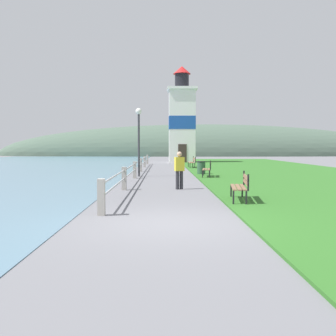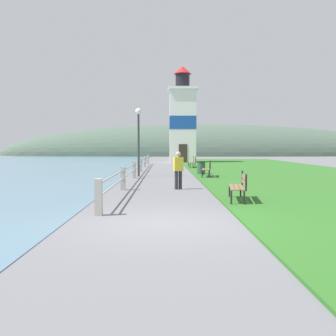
% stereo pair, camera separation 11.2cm
% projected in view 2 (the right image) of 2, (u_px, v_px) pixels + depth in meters
% --- Properties ---
extents(ground_plane, '(160.00, 160.00, 0.00)m').
position_uv_depth(ground_plane, '(164.00, 223.00, 8.48)').
color(ground_plane, slate).
extents(grass_verge, '(12.00, 50.63, 0.06)m').
position_uv_depth(grass_verge, '(279.00, 172.00, 25.39)').
color(grass_verge, '#2D6623').
rests_on(grass_verge, ground_plane).
extents(seawall_railing, '(0.18, 27.87, 0.93)m').
position_uv_depth(seawall_railing, '(138.00, 166.00, 23.26)').
color(seawall_railing, '#A8A399').
rests_on(seawall_railing, ground_plane).
extents(park_bench_near, '(0.70, 1.74, 0.94)m').
position_uv_depth(park_bench_near, '(239.00, 185.00, 11.69)').
color(park_bench_near, brown).
rests_on(park_bench_near, ground_plane).
extents(park_bench_midway, '(0.69, 1.68, 0.94)m').
position_uv_depth(park_bench_midway, '(208.00, 168.00, 20.93)').
color(park_bench_midway, brown).
rests_on(park_bench_midway, ground_plane).
extents(park_bench_far, '(0.48, 1.97, 0.94)m').
position_uv_depth(park_bench_far, '(193.00, 161.00, 30.12)').
color(park_bench_far, brown).
rests_on(park_bench_far, ground_plane).
extents(lighthouse, '(3.19, 3.19, 10.41)m').
position_uv_depth(lighthouse, '(182.00, 121.00, 40.64)').
color(lighthouse, white).
rests_on(lighthouse, ground_plane).
extents(person_strolling, '(0.42, 0.30, 1.54)m').
position_uv_depth(person_strolling, '(178.00, 169.00, 15.21)').
color(person_strolling, '#28282D').
rests_on(person_strolling, ground_plane).
extents(trash_bin, '(0.54, 0.54, 0.84)m').
position_uv_depth(trash_bin, '(201.00, 168.00, 22.93)').
color(trash_bin, '#2D5138').
rests_on(trash_bin, ground_plane).
extents(lamp_post, '(0.36, 0.36, 3.96)m').
position_uv_depth(lamp_post, '(139.00, 129.00, 21.67)').
color(lamp_post, '#333338').
rests_on(lamp_post, ground_plane).
extents(distant_hillside, '(80.00, 16.00, 12.00)m').
position_uv_depth(distant_hillside, '(206.00, 156.00, 72.19)').
color(distant_hillside, '#475B4C').
rests_on(distant_hillside, ground_plane).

